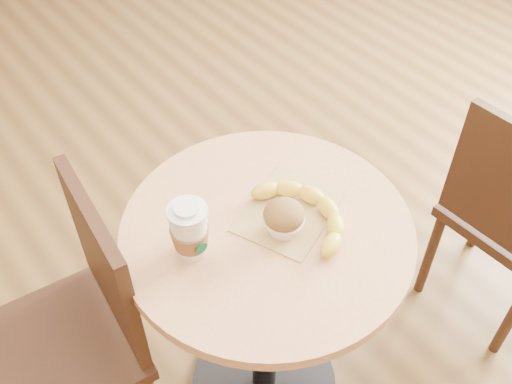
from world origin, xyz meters
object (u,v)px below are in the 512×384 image
(cafe_table, at_px, (266,289))
(chair_right, at_px, (512,215))
(coffee_cup, at_px, (190,232))
(banana, at_px, (308,210))
(muffin, at_px, (284,218))
(chair_left, at_px, (76,330))

(cafe_table, bearing_deg, chair_right, -15.36)
(chair_right, bearing_deg, coffee_cup, 71.87)
(chair_right, xyz_separation_m, banana, (-0.66, 0.18, 0.32))
(coffee_cup, xyz_separation_m, muffin, (0.19, -0.08, -0.02))
(muffin, bearing_deg, coffee_cup, 157.32)
(muffin, bearing_deg, cafe_table, 124.31)
(chair_right, xyz_separation_m, muffin, (-0.73, 0.18, 0.34))
(coffee_cup, height_order, banana, coffee_cup)
(cafe_table, height_order, coffee_cup, coffee_cup)
(chair_left, xyz_separation_m, coffee_cup, (0.25, -0.17, 0.34))
(coffee_cup, bearing_deg, chair_right, -16.30)
(cafe_table, xyz_separation_m, chair_left, (-0.42, 0.21, -0.04))
(muffin, distance_m, banana, 0.07)
(chair_left, relative_size, banana, 3.05)
(chair_left, distance_m, chair_right, 1.25)
(cafe_table, height_order, muffin, muffin)
(cafe_table, xyz_separation_m, chair_right, (0.75, -0.21, -0.06))
(chair_right, relative_size, coffee_cup, 5.93)
(chair_right, distance_m, banana, 0.75)
(chair_left, xyz_separation_m, muffin, (0.44, -0.25, 0.32))
(coffee_cup, bearing_deg, chair_left, 145.82)
(coffee_cup, distance_m, muffin, 0.20)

